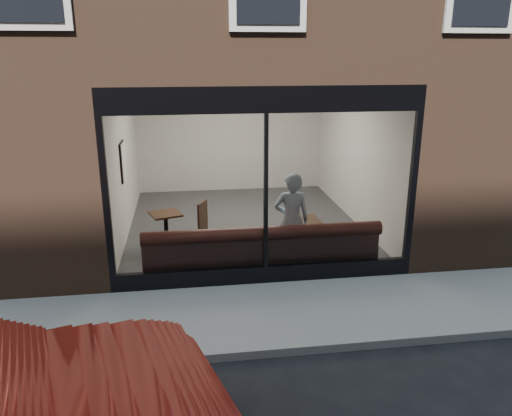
{
  "coord_description": "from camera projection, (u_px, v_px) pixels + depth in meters",
  "views": [
    {
      "loc": [
        -1.24,
        -5.43,
        3.67
      ],
      "look_at": [
        -0.11,
        2.4,
        1.2
      ],
      "focal_mm": 35.0,
      "sensor_mm": 36.0,
      "label": 1
    }
  ],
  "objects": [
    {
      "name": "cafe_wall_left",
      "position": [
        124.0,
        157.0,
        10.3
      ],
      "size": [
        0.0,
        6.0,
        6.0
      ],
      "primitive_type": "plane",
      "rotation": [
        1.57,
        0.0,
        1.57
      ],
      "color": "silver",
      "rests_on": "ground"
    },
    {
      "name": "host_building_pier_right",
      "position": [
        363.0,
        130.0,
        13.99
      ],
      "size": [
        2.5,
        12.0,
        3.2
      ],
      "primitive_type": "cube",
      "color": "brown",
      "rests_on": "ground"
    },
    {
      "name": "cafe_chair_left",
      "position": [
        194.0,
        236.0,
        9.78
      ],
      "size": [
        0.55,
        0.55,
        0.04
      ],
      "primitive_type": "cube",
      "rotation": [
        0.0,
        0.0,
        2.71
      ],
      "color": "#331D13",
      "rests_on": "cafe_floor"
    },
    {
      "name": "cafe_ceiling",
      "position": [
        243.0,
        77.0,
        10.17
      ],
      "size": [
        6.0,
        6.0,
        0.0
      ],
      "primitive_type": "plane",
      "rotation": [
        3.14,
        0.0,
        0.0
      ],
      "color": "white",
      "rests_on": "host_building_upper"
    },
    {
      "name": "cafe_wall_back",
      "position": [
        230.0,
        133.0,
        13.47
      ],
      "size": [
        5.0,
        0.0,
        5.0
      ],
      "primitive_type": "plane",
      "rotation": [
        1.57,
        0.0,
        0.0
      ],
      "color": "silver",
      "rests_on": "ground"
    },
    {
      "name": "storefront_kick",
      "position": [
        265.0,
        274.0,
        8.29
      ],
      "size": [
        5.0,
        0.1,
        0.3
      ],
      "primitive_type": "cube",
      "color": "black",
      "rests_on": "ground"
    },
    {
      "name": "storefront_header",
      "position": [
        266.0,
        100.0,
        7.44
      ],
      "size": [
        5.0,
        0.1,
        0.4
      ],
      "primitive_type": "cube",
      "color": "black",
      "rests_on": "host_building_upper"
    },
    {
      "name": "kerb_near",
      "position": [
        292.0,
        350.0,
        6.33
      ],
      "size": [
        40.0,
        0.1,
        0.12
      ],
      "primitive_type": "cube",
      "color": "gray",
      "rests_on": "ground"
    },
    {
      "name": "cafe_table_right",
      "position": [
        304.0,
        220.0,
        9.13
      ],
      "size": [
        0.59,
        0.59,
        0.04
      ],
      "primitive_type": "cube",
      "rotation": [
        0.0,
        0.0,
        0.04
      ],
      "color": "#331D13",
      "rests_on": "cafe_floor"
    },
    {
      "name": "storefront_mullion",
      "position": [
        266.0,
        193.0,
        7.87
      ],
      "size": [
        0.06,
        0.1,
        2.5
      ],
      "primitive_type": "cube",
      "color": "black",
      "rests_on": "storefront_kick"
    },
    {
      "name": "host_building_backfill",
      "position": [
        222.0,
        119.0,
        16.31
      ],
      "size": [
        5.0,
        6.0,
        3.2
      ],
      "primitive_type": "cube",
      "color": "brown",
      "rests_on": "ground"
    },
    {
      "name": "ground",
      "position": [
        291.0,
        352.0,
        6.39
      ],
      "size": [
        120.0,
        120.0,
        0.0
      ],
      "primitive_type": "plane",
      "color": "black",
      "rests_on": "ground"
    },
    {
      "name": "storefront_glass",
      "position": [
        266.0,
        194.0,
        7.84
      ],
      "size": [
        4.8,
        0.0,
        4.8
      ],
      "primitive_type": "plane",
      "rotation": [
        1.57,
        0.0,
        0.0
      ],
      "color": "white",
      "rests_on": "storefront_kick"
    },
    {
      "name": "cafe_wall_right",
      "position": [
        356.0,
        151.0,
        10.98
      ],
      "size": [
        0.0,
        6.0,
        6.0
      ],
      "primitive_type": "plane",
      "rotation": [
        1.57,
        0.0,
        -1.57
      ],
      "color": "silver",
      "rests_on": "ground"
    },
    {
      "name": "sidewalk_near",
      "position": [
        277.0,
        313.0,
        7.34
      ],
      "size": [
        40.0,
        2.0,
        0.01
      ],
      "primitive_type": "cube",
      "color": "gray",
      "rests_on": "ground"
    },
    {
      "name": "cafe_table_left",
      "position": [
        165.0,
        214.0,
        9.47
      ],
      "size": [
        0.69,
        0.69,
        0.03
      ],
      "primitive_type": "cube",
      "rotation": [
        0.0,
        0.0,
        0.33
      ],
      "color": "#331D13",
      "rests_on": "cafe_floor"
    },
    {
      "name": "person",
      "position": [
        291.0,
        220.0,
        8.73
      ],
      "size": [
        0.65,
        0.45,
        1.72
      ],
      "primitive_type": "imported",
      "rotation": [
        0.0,
        0.0,
        3.08
      ],
      "color": "#9FBACF",
      "rests_on": "cafe_floor"
    },
    {
      "name": "banquette",
      "position": [
        262.0,
        260.0,
        8.64
      ],
      "size": [
        4.0,
        0.55,
        0.45
      ],
      "primitive_type": "cube",
      "color": "#341213",
      "rests_on": "cafe_floor"
    },
    {
      "name": "host_building_pier_left",
      "position": [
        87.0,
        136.0,
        12.96
      ],
      "size": [
        2.5,
        12.0,
        3.2
      ],
      "primitive_type": "cube",
      "color": "brown",
      "rests_on": "ground"
    },
    {
      "name": "cafe_floor",
      "position": [
        244.0,
        224.0,
        11.11
      ],
      "size": [
        6.0,
        6.0,
        0.0
      ],
      "primitive_type": "plane",
      "color": "#2D2D30",
      "rests_on": "ground"
    },
    {
      "name": "wall_poster",
      "position": [
        124.0,
        161.0,
        9.88
      ],
      "size": [
        0.02,
        0.54,
        0.72
      ],
      "primitive_type": "cube",
      "color": "white",
      "rests_on": "cafe_wall_left"
    }
  ]
}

